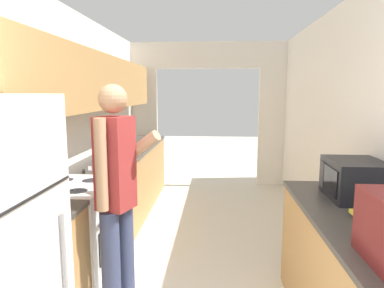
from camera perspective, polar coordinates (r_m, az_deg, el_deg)
wall_left at (r=3.50m, az=-20.57°, el=4.92°), size 0.38×7.73×2.50m
wall_right at (r=3.04m, az=27.70°, el=0.17°), size 0.06×7.73×2.50m
wall_far_with_doorway at (r=6.05m, az=2.58°, el=6.83°), size 3.09×0.06×2.50m
counter_left at (r=4.43m, az=-11.92°, el=-7.22°), size 0.62×4.00×0.89m
range_oven at (r=3.13m, az=-19.31°, el=-14.28°), size 0.66×0.73×1.03m
person at (r=2.45m, az=-12.52°, el=-8.87°), size 0.54×0.45×1.70m
microwave at (r=2.70m, az=25.49°, el=-5.36°), size 0.37×0.45×0.28m
book_stack at (r=2.26m, az=28.61°, el=-10.53°), size 0.21×0.29×0.11m
knife at (r=3.46m, az=-17.25°, el=-4.18°), size 0.11×0.31×0.02m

